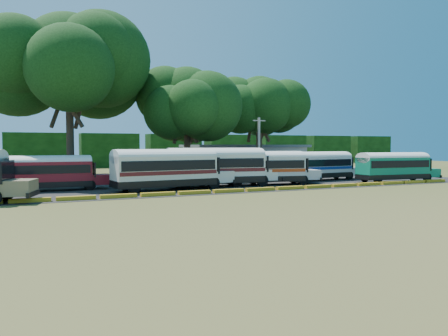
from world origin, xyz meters
name	(u,v)px	position (x,y,z in m)	size (l,w,h in m)	color
ground	(217,195)	(0.00, 0.00, 0.00)	(160.00, 160.00, 0.00)	#384717
asphalt_strip	(180,182)	(1.00, 12.00, 0.01)	(64.00, 24.00, 0.02)	black
curb	(212,192)	(0.00, 1.00, 0.15)	(53.70, 0.45, 0.30)	#C48B17
terminal_building	(245,157)	(18.00, 30.00, 2.03)	(19.00, 9.00, 4.00)	beige
treeline_backdrop	(109,150)	(0.00, 48.00, 3.00)	(130.00, 4.00, 6.00)	black
bus_red	(47,171)	(-12.04, 8.65, 1.75)	(9.29, 2.40, 3.05)	black
bus_cream_west	(167,167)	(-2.52, 4.99, 2.03)	(11.15, 3.84, 3.59)	black
bus_cream_east	(218,165)	(2.85, 6.28, 2.08)	(11.41, 3.94, 3.67)	black
bus_white_red	(264,166)	(7.60, 5.84, 1.89)	(10.42, 3.91, 3.34)	black
bus_white_blue	(319,164)	(16.01, 8.17, 1.82)	(9.95, 3.27, 3.22)	black
bus_teal	(394,165)	(22.03, 3.15, 1.81)	(9.76, 3.08, 3.16)	black
tree_west	(69,62)	(-9.28, 18.28, 12.81)	(13.98, 13.98, 17.97)	#322519
tree_center	(187,100)	(4.31, 18.88, 9.36)	(10.94, 10.94, 13.40)	#322519
tree_east	(259,103)	(16.43, 22.66, 9.83)	(10.20, 10.20, 13.62)	#322519
utility_pole	(259,147)	(11.04, 13.02, 3.68)	(1.60, 0.30, 7.13)	gray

